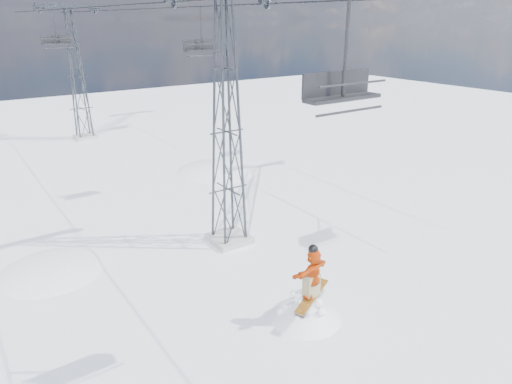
# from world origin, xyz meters

# --- Properties ---
(ground) EXTENTS (120.00, 120.00, 0.00)m
(ground) POSITION_xyz_m (0.00, 0.00, 0.00)
(ground) COLOR white
(ground) RESTS_ON ground
(snow_terrain) EXTENTS (39.00, 37.00, 22.00)m
(snow_terrain) POSITION_xyz_m (-4.77, 21.24, -9.59)
(snow_terrain) COLOR white
(snow_terrain) RESTS_ON ground
(lift_tower_near) EXTENTS (5.20, 1.80, 11.43)m
(lift_tower_near) POSITION_xyz_m (0.80, 8.00, 5.47)
(lift_tower_near) COLOR #999999
(lift_tower_near) RESTS_ON ground
(lift_tower_far) EXTENTS (5.20, 1.80, 11.43)m
(lift_tower_far) POSITION_xyz_m (0.80, 33.00, 5.47)
(lift_tower_far) COLOR #999999
(lift_tower_far) RESTS_ON ground
(haul_cables) EXTENTS (4.46, 51.00, 0.06)m
(haul_cables) POSITION_xyz_m (0.80, 19.50, 10.85)
(haul_cables) COLOR black
(haul_cables) RESTS_ON ground
(snowboarder_jump) EXTENTS (4.40, 4.40, 7.04)m
(snowboarder_jump) POSITION_xyz_m (-0.12, 1.21, -1.61)
(snowboarder_jump) COLOR white
(snowboarder_jump) RESTS_ON ground
(lift_chair_near) EXTENTS (2.20, 0.63, 2.73)m
(lift_chair_near) POSITION_xyz_m (-1.40, -1.13, 8.67)
(lift_chair_near) COLOR black
(lift_chair_near) RESTS_ON ground
(lift_chair_mid) EXTENTS (2.05, 0.59, 2.55)m
(lift_chair_mid) POSITION_xyz_m (3.00, 14.18, 8.81)
(lift_chair_mid) COLOR black
(lift_chair_mid) RESTS_ON ground
(lift_chair_far) EXTENTS (2.16, 0.62, 2.68)m
(lift_chair_far) POSITION_xyz_m (-1.40, 28.53, 8.71)
(lift_chair_far) COLOR black
(lift_chair_far) RESTS_ON ground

